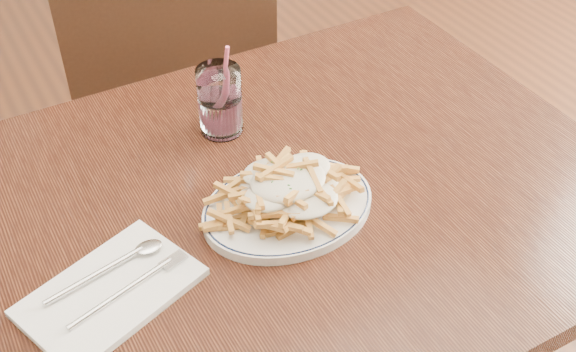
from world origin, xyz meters
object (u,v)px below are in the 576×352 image
table (244,244)px  water_glass (220,104)px  fries_plate (288,207)px  loaded_fries (288,186)px  chair_far (167,57)px

table → water_glass: (0.06, 0.19, 0.13)m
fries_plate → table: bearing=144.4°
table → fries_plate: (0.06, -0.04, 0.09)m
loaded_fries → water_glass: size_ratio=1.61×
water_glass → loaded_fries: bearing=-90.1°
chair_far → table: bearing=-101.9°
table → chair_far: chair_far is taller
fries_plate → water_glass: size_ratio=1.93×
chair_far → fries_plate: chair_far is taller
chair_far → loaded_fries: chair_far is taller
table → loaded_fries: size_ratio=4.64×
loaded_fries → water_glass: (0.00, 0.23, 0.00)m
loaded_fries → water_glass: bearing=89.9°
table → chair_far: 0.75m
water_glass → chair_far: bearing=79.9°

